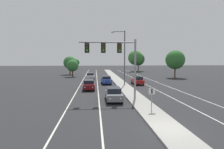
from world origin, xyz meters
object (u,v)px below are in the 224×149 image
object	(u,v)px
car_oncoming_blue	(106,80)
car_receding_red	(137,80)
overhead_signal_mast	(116,55)
tree_far_left_c	(72,66)
median_sign_post	(152,96)
tree_far_left_b	(70,63)
tree_far_right_b	(175,60)
tree_far_right_c	(135,58)
car_oncoming_darkred	(89,85)
tree_far_left_a	(76,62)
car_oncoming_silver	(91,76)
street_lamp_median	(123,54)
tree_far_right_a	(138,59)
car_oncoming_grey	(114,94)

from	to	relation	value
car_oncoming_blue	car_receding_red	bearing A→B (deg)	-12.53
overhead_signal_mast	tree_far_left_c	size ratio (longest dim) A/B	1.51
median_sign_post	car_oncoming_blue	world-z (taller)	median_sign_post
tree_far_left_b	tree_far_right_b	xyz separation A→B (m)	(28.87, -12.82, 0.97)
overhead_signal_mast	tree_far_left_b	bearing A→B (deg)	104.86
tree_far_right_c	car_oncoming_darkred	bearing A→B (deg)	-110.90
tree_far_left_a	overhead_signal_mast	bearing A→B (deg)	-80.89
car_oncoming_darkred	car_oncoming_blue	distance (m)	7.73
tree_far_left_a	tree_far_left_b	size ratio (longest dim) A/B	0.85
car_oncoming_silver	tree_far_left_a	xyz separation A→B (m)	(-8.23, 49.76, 2.37)
street_lamp_median	tree_far_left_b	distance (m)	29.85
street_lamp_median	car_oncoming_blue	distance (m)	6.43
car_oncoming_darkred	tree_far_left_c	bearing A→B (deg)	102.71
car_receding_red	tree_far_left_b	world-z (taller)	tree_far_left_b
car_oncoming_silver	tree_far_left_a	bearing A→B (deg)	99.39
median_sign_post	car_receding_red	world-z (taller)	median_sign_post
street_lamp_median	car_oncoming_silver	world-z (taller)	street_lamp_median
car_oncoming_blue	car_receding_red	size ratio (longest dim) A/B	1.01
car_oncoming_silver	tree_far_right_c	xyz separation A→B (m)	(16.66, 27.53, 4.54)
tree_far_left_c	car_receding_red	bearing A→B (deg)	-50.31
tree_far_right_a	car_receding_red	bearing A→B (deg)	-102.73
median_sign_post	car_oncoming_darkred	size ratio (longest dim) A/B	0.49
tree_far_left_b	overhead_signal_mast	bearing A→B (deg)	-75.14
overhead_signal_mast	tree_far_left_a	world-z (taller)	overhead_signal_mast
median_sign_post	street_lamp_median	xyz separation A→B (m)	(-0.03, 18.36, 4.21)
street_lamp_median	car_receding_red	bearing A→B (deg)	24.67
tree_far_left_c	tree_far_right_b	distance (m)	27.65
car_oncoming_darkred	tree_far_left_c	distance (m)	23.78
tree_far_right_a	car_oncoming_silver	bearing A→B (deg)	-121.31
car_oncoming_darkred	car_receding_red	size ratio (longest dim) A/B	1.01
tree_far_left_a	tree_far_left_b	world-z (taller)	tree_far_left_b
car_oncoming_darkred	tree_far_right_b	distance (m)	28.81
car_oncoming_grey	tree_far_left_a	distance (m)	75.29
street_lamp_median	car_oncoming_darkred	size ratio (longest dim) A/B	2.22
car_oncoming_silver	car_oncoming_darkred	bearing A→B (deg)	-89.67
median_sign_post	street_lamp_median	distance (m)	18.83
tree_far_right_b	car_oncoming_darkred	bearing A→B (deg)	-140.31
car_oncoming_darkred	car_receding_red	world-z (taller)	same
tree_far_left_a	tree_far_right_a	bearing A→B (deg)	-36.01
car_oncoming_silver	tree_far_left_a	distance (m)	50.50
overhead_signal_mast	car_oncoming_darkred	distance (m)	10.13
street_lamp_median	tree_far_left_c	xyz separation A→B (m)	(-11.46, 18.75, -2.69)
car_oncoming_grey	tree_far_right_c	world-z (taller)	tree_far_right_c
overhead_signal_mast	tree_far_right_a	world-z (taller)	overhead_signal_mast
car_receding_red	tree_far_right_a	bearing A→B (deg)	77.27
car_oncoming_silver	tree_far_left_b	size ratio (longest dim) A/B	0.78
overhead_signal_mast	car_oncoming_grey	distance (m)	4.66
car_oncoming_silver	street_lamp_median	bearing A→B (deg)	-61.19
car_oncoming_darkred	tree_far_right_c	xyz separation A→B (m)	(16.57, 43.41, 4.54)
overhead_signal_mast	tree_far_right_b	distance (m)	32.30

